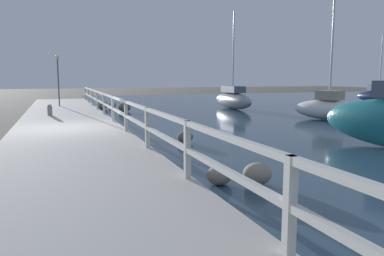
# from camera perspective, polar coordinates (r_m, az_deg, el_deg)

# --- Properties ---
(ground_plane) EXTENTS (120.00, 120.00, 0.00)m
(ground_plane) POSITION_cam_1_polar(r_m,az_deg,el_deg) (13.34, -18.25, -1.49)
(ground_plane) COLOR #4C473D
(dock_walkway) EXTENTS (3.60, 36.00, 0.36)m
(dock_walkway) POSITION_cam_1_polar(r_m,az_deg,el_deg) (13.31, -18.28, -0.73)
(dock_walkway) COLOR beige
(dock_walkway) RESTS_ON ground
(railing) EXTENTS (0.10, 32.50, 0.97)m
(railing) POSITION_cam_1_polar(r_m,az_deg,el_deg) (13.37, -11.11, 3.19)
(railing) COLOR silver
(railing) RESTS_ON dock_walkway
(boulder_upstream) EXTENTS (0.53, 0.48, 0.40)m
(boulder_upstream) POSITION_cam_1_polar(r_m,az_deg,el_deg) (25.97, -12.03, 3.47)
(boulder_upstream) COLOR gray
(boulder_upstream) RESTS_ON ground
(boulder_far_strip) EXTENTS (0.57, 0.51, 0.43)m
(boulder_far_strip) POSITION_cam_1_polar(r_m,az_deg,el_deg) (7.33, 9.92, -6.88)
(boulder_far_strip) COLOR gray
(boulder_far_strip) RESTS_ON ground
(boulder_water_edge) EXTENTS (0.73, 0.66, 0.55)m
(boulder_water_edge) POSITION_cam_1_polar(r_m,az_deg,el_deg) (22.76, -10.22, 3.13)
(boulder_water_edge) COLOR #666056
(boulder_water_edge) RESTS_ON ground
(boulder_near_dock) EXTENTS (0.50, 0.45, 0.38)m
(boulder_near_dock) POSITION_cam_1_polar(r_m,az_deg,el_deg) (11.72, -1.04, -1.40)
(boulder_near_dock) COLOR #666056
(boulder_near_dock) RESTS_ON ground
(boulder_mid_strip) EXTENTS (0.50, 0.45, 0.37)m
(boulder_mid_strip) POSITION_cam_1_polar(r_m,az_deg,el_deg) (7.24, 4.20, -7.18)
(boulder_mid_strip) COLOR gray
(boulder_mid_strip) RESTS_ON ground
(boulder_downstream) EXTENTS (0.78, 0.70, 0.58)m
(boulder_downstream) POSITION_cam_1_polar(r_m,az_deg,el_deg) (25.18, -13.57, 3.51)
(boulder_downstream) COLOR gray
(boulder_downstream) RESTS_ON ground
(mooring_bollard) EXTENTS (0.21, 0.21, 0.50)m
(mooring_bollard) POSITION_cam_1_polar(r_m,az_deg,el_deg) (17.89, -20.85, 2.60)
(mooring_bollard) COLOR gray
(mooring_bollard) RESTS_ON dock_walkway
(dock_lamp) EXTENTS (0.26, 0.26, 2.99)m
(dock_lamp) POSITION_cam_1_polar(r_m,az_deg,el_deg) (23.63, -19.78, 8.52)
(dock_lamp) COLOR #514C47
(dock_lamp) RESTS_ON dock_walkway
(sailboat_navy) EXTENTS (1.66, 4.29, 5.39)m
(sailboat_navy) POSITION_cam_1_polar(r_m,az_deg,el_deg) (33.86, 26.60, 4.50)
(sailboat_navy) COLOR #192347
(sailboat_navy) RESTS_ON water_surface
(sailboat_gray) EXTENTS (1.44, 5.28, 6.21)m
(sailboat_gray) POSITION_cam_1_polar(r_m,az_deg,el_deg) (24.69, 6.23, 4.40)
(sailboat_gray) COLOR gray
(sailboat_gray) RESTS_ON water_surface
(sailboat_white) EXTENTS (2.59, 3.91, 7.44)m
(sailboat_white) POSITION_cam_1_polar(r_m,az_deg,el_deg) (19.19, 20.18, 2.90)
(sailboat_white) COLOR white
(sailboat_white) RESTS_ON water_surface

